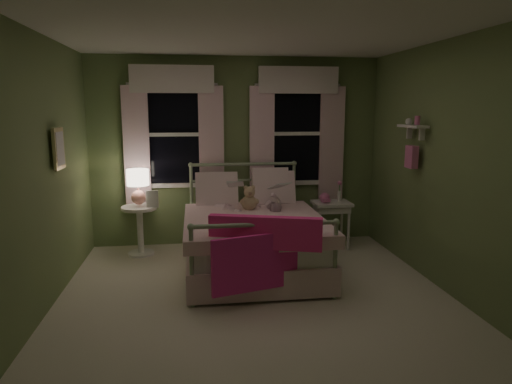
{
  "coord_description": "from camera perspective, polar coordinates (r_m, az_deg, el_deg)",
  "views": [
    {
      "loc": [
        -0.59,
        -4.25,
        1.91
      ],
      "look_at": [
        0.07,
        0.61,
        1.0
      ],
      "focal_mm": 32.0,
      "sensor_mm": 36.0,
      "label": 1
    }
  ],
  "objects": [
    {
      "name": "room_shell",
      "position": [
        4.33,
        0.12,
        2.43
      ],
      "size": [
        4.2,
        4.2,
        4.2
      ],
      "color": "#F0E7CF",
      "rests_on": "ground"
    },
    {
      "name": "bed",
      "position": [
        5.46,
        -0.42,
        -5.81
      ],
      "size": [
        1.58,
        2.04,
        1.18
      ],
      "color": "white",
      "rests_on": "ground"
    },
    {
      "name": "pink_throw",
      "position": [
        4.43,
        1.2,
        -6.56
      ],
      "size": [
        1.08,
        0.44,
        0.71
      ],
      "color": "#FE318A",
      "rests_on": "bed"
    },
    {
      "name": "child_left",
      "position": [
        5.73,
        -3.82,
        0.45
      ],
      "size": [
        0.3,
        0.26,
        0.68
      ],
      "primitive_type": "imported",
      "rotation": [
        0.0,
        0.0,
        3.6
      ],
      "color": "#F7D1DD",
      "rests_on": "bed"
    },
    {
      "name": "child_right",
      "position": [
        5.79,
        1.72,
        0.73
      ],
      "size": [
        0.36,
        0.28,
        0.71
      ],
      "primitive_type": "imported",
      "rotation": [
        0.0,
        0.0,
        3.17
      ],
      "color": "#F7D1DD",
      "rests_on": "bed"
    },
    {
      "name": "book_left",
      "position": [
        5.47,
        -3.64,
        0.52
      ],
      "size": [
        0.21,
        0.14,
        0.26
      ],
      "primitive_type": "imported",
      "rotation": [
        1.22,
        0.0,
        -0.15
      ],
      "color": "beige",
      "rests_on": "child_left"
    },
    {
      "name": "book_right",
      "position": [
        5.55,
        2.14,
        0.23
      ],
      "size": [
        0.22,
        0.18,
        0.26
      ],
      "primitive_type": "imported",
      "rotation": [
        1.22,
        0.0,
        0.41
      ],
      "color": "beige",
      "rests_on": "child_right"
    },
    {
      "name": "teddy_bear",
      "position": [
        5.62,
        -0.84,
        -0.96
      ],
      "size": [
        0.24,
        0.2,
        0.32
      ],
      "color": "tan",
      "rests_on": "bed"
    },
    {
      "name": "nightstand_left",
      "position": [
        6.15,
        -14.31,
        -3.85
      ],
      "size": [
        0.46,
        0.46,
        0.65
      ],
      "color": "white",
      "rests_on": "ground"
    },
    {
      "name": "table_lamp",
      "position": [
        6.05,
        -14.54,
        1.08
      ],
      "size": [
        0.28,
        0.28,
        0.46
      ],
      "color": "#FFA696",
      "rests_on": "nightstand_left"
    },
    {
      "name": "book_nightstand",
      "position": [
        6.01,
        -13.55,
        -1.81
      ],
      "size": [
        0.22,
        0.26,
        0.02
      ],
      "primitive_type": "imported",
      "rotation": [
        0.0,
        0.0,
        -0.28
      ],
      "color": "beige",
      "rests_on": "nightstand_left"
    },
    {
      "name": "nightstand_right",
      "position": [
        6.29,
        9.42,
        -2.12
      ],
      "size": [
        0.5,
        0.4,
        0.64
      ],
      "color": "white",
      "rests_on": "ground"
    },
    {
      "name": "pink_toy",
      "position": [
        6.22,
        8.59,
        -0.74
      ],
      "size": [
        0.14,
        0.19,
        0.14
      ],
      "color": "pink",
      "rests_on": "nightstand_right"
    },
    {
      "name": "bud_vase",
      "position": [
        6.33,
        10.39,
        0.13
      ],
      "size": [
        0.06,
        0.06,
        0.28
      ],
      "color": "white",
      "rests_on": "nightstand_right"
    },
    {
      "name": "window_left",
      "position": [
        6.29,
        -10.23,
        7.72
      ],
      "size": [
        1.34,
        0.13,
        1.96
      ],
      "color": "black",
      "rests_on": "room_shell"
    },
    {
      "name": "window_right",
      "position": [
        6.45,
        5.18,
        7.91
      ],
      "size": [
        1.34,
        0.13,
        1.96
      ],
      "color": "black",
      "rests_on": "room_shell"
    },
    {
      "name": "wall_shelf",
      "position": [
        5.56,
        18.95,
        5.96
      ],
      "size": [
        0.15,
        0.5,
        0.6
      ],
      "color": "white",
      "rests_on": "room_shell"
    },
    {
      "name": "framed_picture",
      "position": [
        5.05,
        -23.43,
        5.0
      ],
      "size": [
        0.03,
        0.32,
        0.42
      ],
      "color": "beige",
      "rests_on": "room_shell"
    }
  ]
}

